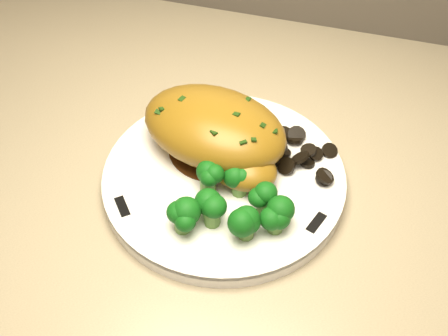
# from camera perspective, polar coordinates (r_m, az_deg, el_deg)

# --- Properties ---
(plate) EXTENTS (0.40, 0.40, 0.02)m
(plate) POSITION_cam_1_polar(r_m,az_deg,el_deg) (0.70, 0.00, -1.11)
(plate) COLOR white
(plate) RESTS_ON counter
(rim_accent_0) EXTENTS (0.02, 0.03, 0.00)m
(rim_accent_0) POSITION_cam_1_polar(r_m,az_deg,el_deg) (0.65, 9.36, -5.52)
(rim_accent_0) COLOR black
(rim_accent_0) RESTS_ON plate
(rim_accent_1) EXTENTS (0.03, 0.02, 0.00)m
(rim_accent_1) POSITION_cam_1_polar(r_m,az_deg,el_deg) (0.79, 1.00, 6.53)
(rim_accent_1) COLOR black
(rim_accent_1) RESTS_ON plate
(rim_accent_2) EXTENTS (0.03, 0.03, 0.00)m
(rim_accent_2) POSITION_cam_1_polar(r_m,az_deg,el_deg) (0.67, -10.30, -3.88)
(rim_accent_2) COLOR black
(rim_accent_2) RESTS_ON plate
(gravy_pool) EXTENTS (0.12, 0.12, 0.00)m
(gravy_pool) POSITION_cam_1_polar(r_m,az_deg,el_deg) (0.72, -0.96, 2.05)
(gravy_pool) COLOR #361A09
(gravy_pool) RESTS_ON plate
(chicken_breast) EXTENTS (0.21, 0.17, 0.07)m
(chicken_breast) POSITION_cam_1_polar(r_m,az_deg,el_deg) (0.69, -0.68, 3.70)
(chicken_breast) COLOR #8E6418
(chicken_breast) RESTS_ON plate
(mushroom_pile) EXTENTS (0.10, 0.08, 0.03)m
(mushroom_pile) POSITION_cam_1_polar(r_m,az_deg,el_deg) (0.71, 6.34, 1.33)
(mushroom_pile) COLOR black
(mushroom_pile) RESTS_ON plate
(broccoli_florets) EXTENTS (0.13, 0.10, 0.04)m
(broccoli_florets) POSITION_cam_1_polar(r_m,az_deg,el_deg) (0.63, 0.88, -3.52)
(broccoli_florets) COLOR #578237
(broccoli_florets) RESTS_ON plate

